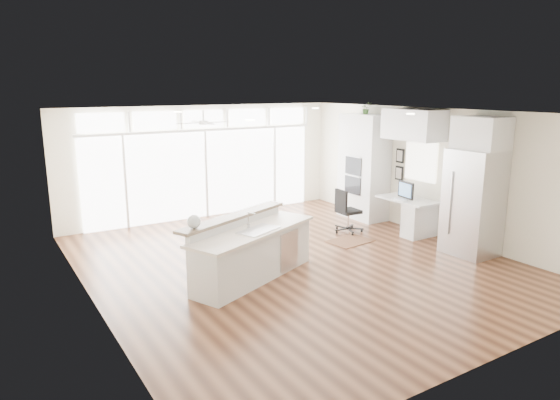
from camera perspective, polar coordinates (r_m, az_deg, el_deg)
floor at (r=9.16m, az=1.75°, el=-7.19°), size 7.00×8.00×0.02m
ceiling at (r=8.62m, az=1.88°, el=9.99°), size 7.00×8.00×0.02m
wall_back at (r=12.27m, az=-8.67°, el=4.36°), size 7.00×0.04×2.70m
wall_front at (r=6.01m, az=23.65°, el=-5.48°), size 7.00×0.04×2.70m
wall_left at (r=7.48m, az=-21.08°, el=-1.78°), size 0.04×8.00×2.70m
wall_right at (r=11.10m, az=17.03°, el=3.05°), size 0.04×8.00×2.70m
glass_wall at (r=12.26m, az=-8.51°, el=2.94°), size 5.80×0.06×2.08m
transom_row at (r=12.11m, az=-8.72°, el=9.15°), size 5.90×0.06×0.40m
desk_window at (r=11.23m, az=15.81°, el=4.28°), size 0.04×0.85×0.85m
ceiling_fan at (r=10.86m, az=-8.76°, el=9.27°), size 1.16×1.16×0.32m
recessed_lights at (r=8.79m, az=1.14°, el=9.92°), size 3.40×3.00×0.02m
oven_cabinet at (r=12.13m, az=9.56°, el=3.75°), size 0.64×1.20×2.50m
desk_nook at (r=11.22m, az=14.31°, el=-1.75°), size 0.72×1.30×0.76m
upper_cabinets at (r=10.94m, az=15.03°, el=8.33°), size 0.64×1.30×0.64m
refrigerator at (r=10.04m, az=21.21°, el=-0.29°), size 0.76×0.90×2.00m
fridge_cabinet at (r=9.89m, az=22.03°, el=7.11°), size 0.64×0.90×0.60m
framed_photos at (r=11.68m, az=13.52°, el=3.97°), size 0.06×0.22×0.80m
kitchen_island at (r=8.28m, az=-3.03°, el=-5.59°), size 2.75×1.90×1.02m
rug at (r=10.45m, az=8.00°, el=-4.67°), size 0.95×0.73×0.01m
office_chair at (r=11.01m, az=7.84°, el=-1.23°), size 0.52×0.48×0.95m
fishbowl at (r=7.67m, az=-9.81°, el=-2.44°), size 0.25×0.25×0.21m
monitor at (r=11.04m, az=14.19°, el=1.13°), size 0.15×0.49×0.41m
keyboard at (r=10.96m, az=13.51°, el=0.04°), size 0.17×0.36×0.02m
potted_plant at (r=12.00m, az=9.80°, el=10.15°), size 0.28×0.30×0.21m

